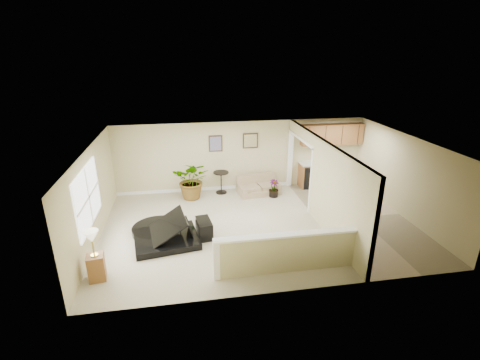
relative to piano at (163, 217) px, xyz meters
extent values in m
plane|color=beige|center=(2.71, 0.34, -0.66)|extent=(9.00, 9.00, 0.00)
cube|color=#C5BB86|center=(2.71, 3.34, 0.59)|extent=(9.00, 0.04, 2.50)
cube|color=#C5BB86|center=(2.71, -2.66, 0.59)|extent=(9.00, 0.04, 2.50)
cube|color=#C5BB86|center=(-1.79, 0.34, 0.59)|extent=(0.04, 6.00, 2.50)
cube|color=#C5BB86|center=(7.21, 0.34, 0.59)|extent=(0.04, 6.00, 2.50)
cube|color=silver|center=(2.71, 0.34, 1.84)|extent=(9.00, 6.00, 0.04)
cube|color=tan|center=(5.86, 0.34, -0.65)|extent=(2.70, 6.00, 0.01)
cube|color=#C5BB86|center=(4.51, -0.86, 0.59)|extent=(0.12, 3.60, 2.50)
cube|color=#C5BB86|center=(4.51, 2.11, 1.64)|extent=(0.12, 2.35, 0.40)
cube|color=#C5BB86|center=(2.86, -1.96, -0.18)|extent=(3.30, 0.12, 0.95)
cube|color=white|center=(2.86, -1.96, 0.31)|extent=(3.40, 0.22, 0.05)
cube|color=white|center=(1.21, -1.96, -0.16)|extent=(0.14, 0.14, 1.00)
cube|color=white|center=(-1.77, -0.16, 0.79)|extent=(0.05, 2.15, 1.45)
cube|color=#3D2B16|center=(1.76, 3.31, 1.09)|extent=(0.48, 0.03, 0.58)
cube|color=#82526F|center=(1.76, 3.29, 1.09)|extent=(0.40, 0.01, 0.50)
cube|color=#3D2B16|center=(3.01, 3.31, 1.14)|extent=(0.55, 0.03, 0.55)
cube|color=silver|center=(3.01, 3.29, 1.14)|extent=(0.46, 0.01, 0.46)
cube|color=brown|center=(6.01, 3.04, -0.21)|extent=(2.30, 0.60, 0.90)
cube|color=beige|center=(6.01, 3.04, 0.26)|extent=(2.36, 0.65, 0.04)
cube|color=black|center=(5.21, 3.03, -0.23)|extent=(0.60, 0.60, 0.84)
cube|color=brown|center=(6.01, 3.16, 1.29)|extent=(2.30, 0.35, 0.75)
cube|color=black|center=(0.04, -0.16, 0.22)|extent=(1.85, 1.66, 0.34)
cylinder|color=black|center=(-0.13, 0.47, 0.22)|extent=(1.41, 1.41, 0.34)
cube|color=silver|center=(1.02, -0.16, 0.18)|extent=(0.42, 1.16, 0.02)
cube|color=black|center=(-0.07, -0.04, 0.53)|extent=(1.49, 1.50, 0.77)
cube|color=black|center=(1.07, -0.01, -0.42)|extent=(0.46, 0.76, 0.48)
cube|color=tan|center=(3.21, 2.72, -0.45)|extent=(1.56, 1.04, 0.41)
cube|color=tan|center=(3.21, 3.03, -0.04)|extent=(1.47, 0.41, 0.43)
cube|color=tan|center=(2.57, 2.72, -0.17)|extent=(0.30, 0.84, 0.16)
cube|color=tan|center=(3.85, 2.72, -0.17)|extent=(0.30, 0.84, 0.16)
cylinder|color=black|center=(1.90, 2.99, -0.64)|extent=(0.39, 0.39, 0.03)
cylinder|color=black|center=(1.90, 2.99, -0.26)|extent=(0.04, 0.04, 0.76)
cylinder|color=black|center=(1.90, 2.99, 0.12)|extent=(0.55, 0.55, 0.03)
cylinder|color=black|center=(0.88, 2.68, -0.52)|extent=(0.39, 0.39, 0.27)
imported|color=#174D1C|center=(0.88, 2.68, 0.02)|extent=(1.47, 1.36, 1.36)
cylinder|color=black|center=(3.67, 2.34, -0.54)|extent=(0.32, 0.32, 0.23)
imported|color=#174D1C|center=(3.67, 2.34, -0.35)|extent=(0.44, 0.44, 0.62)
cube|color=brown|center=(-1.44, -1.54, -0.35)|extent=(0.41, 0.41, 0.62)
cylinder|color=#B19A3B|center=(-1.44, -1.54, -0.03)|extent=(0.16, 0.16, 0.02)
cylinder|color=#B19A3B|center=(-1.44, -1.54, 0.18)|extent=(0.03, 0.03, 0.41)
cone|color=beige|center=(-1.44, -1.54, 0.43)|extent=(0.33, 0.33, 0.27)
camera|label=1|loc=(0.63, -8.53, 4.22)|focal=26.00mm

